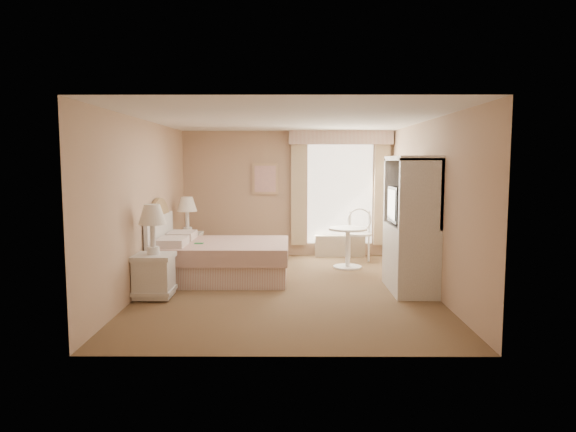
{
  "coord_description": "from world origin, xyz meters",
  "views": [
    {
      "loc": [
        0.05,
        -7.56,
        1.88
      ],
      "look_at": [
        0.02,
        0.3,
        1.06
      ],
      "focal_mm": 32.0,
      "sensor_mm": 36.0,
      "label": 1
    }
  ],
  "objects_px": {
    "bed": "(218,258)",
    "round_table": "(348,241)",
    "nightstand_far": "(188,239)",
    "cafe_chair": "(359,230)",
    "nightstand_near": "(154,264)",
    "armoire": "(411,236)"
  },
  "relations": [
    {
      "from": "bed",
      "to": "cafe_chair",
      "type": "height_order",
      "value": "bed"
    },
    {
      "from": "cafe_chair",
      "to": "armoire",
      "type": "distance_m",
      "value": 2.49
    },
    {
      "from": "cafe_chair",
      "to": "nightstand_far",
      "type": "bearing_deg",
      "value": -162.27
    },
    {
      "from": "bed",
      "to": "round_table",
      "type": "bearing_deg",
      "value": 22.14
    },
    {
      "from": "armoire",
      "to": "cafe_chair",
      "type": "bearing_deg",
      "value": 99.75
    },
    {
      "from": "bed",
      "to": "nightstand_near",
      "type": "distance_m",
      "value": 1.39
    },
    {
      "from": "round_table",
      "to": "bed",
      "type": "bearing_deg",
      "value": -157.86
    },
    {
      "from": "bed",
      "to": "round_table",
      "type": "xyz_separation_m",
      "value": [
        2.2,
        0.9,
        0.14
      ]
    },
    {
      "from": "nightstand_near",
      "to": "cafe_chair",
      "type": "bearing_deg",
      "value": 41.76
    },
    {
      "from": "cafe_chair",
      "to": "bed",
      "type": "bearing_deg",
      "value": -137.27
    },
    {
      "from": "nightstand_far",
      "to": "cafe_chair",
      "type": "xyz_separation_m",
      "value": [
        3.23,
        0.52,
        0.11
      ]
    },
    {
      "from": "nightstand_far",
      "to": "round_table",
      "type": "distance_m",
      "value": 2.93
    },
    {
      "from": "nightstand_near",
      "to": "round_table",
      "type": "relative_size",
      "value": 1.79
    },
    {
      "from": "cafe_chair",
      "to": "armoire",
      "type": "xyz_separation_m",
      "value": [
        0.42,
        -2.45,
        0.24
      ]
    },
    {
      "from": "nightstand_far",
      "to": "round_table",
      "type": "xyz_separation_m",
      "value": [
        2.92,
        -0.29,
        0.02
      ]
    },
    {
      "from": "nightstand_far",
      "to": "cafe_chair",
      "type": "bearing_deg",
      "value": 9.12
    },
    {
      "from": "round_table",
      "to": "cafe_chair",
      "type": "xyz_separation_m",
      "value": [
        0.32,
        0.81,
        0.1
      ]
    },
    {
      "from": "bed",
      "to": "nightstand_far",
      "type": "xyz_separation_m",
      "value": [
        -0.72,
        1.19,
        0.12
      ]
    },
    {
      "from": "bed",
      "to": "nightstand_far",
      "type": "bearing_deg",
      "value": 121.14
    },
    {
      "from": "bed",
      "to": "nightstand_near",
      "type": "bearing_deg",
      "value": -121.23
    },
    {
      "from": "round_table",
      "to": "armoire",
      "type": "height_order",
      "value": "armoire"
    },
    {
      "from": "round_table",
      "to": "armoire",
      "type": "bearing_deg",
      "value": -65.8
    }
  ]
}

